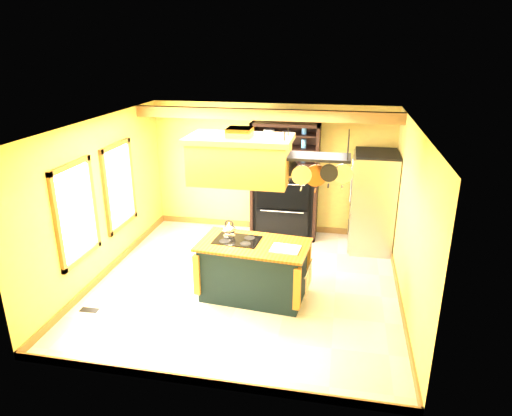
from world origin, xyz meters
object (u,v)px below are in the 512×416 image
(range_hood, at_px, (240,158))
(refrigerator, at_px, (372,204))
(kitchen_island, at_px, (254,270))
(pot_rack, at_px, (316,164))
(hutch, at_px, (285,193))

(range_hood, relative_size, refrigerator, 0.80)
(kitchen_island, relative_size, pot_rack, 1.72)
(pot_rack, xyz_separation_m, hutch, (-0.77, 2.59, -1.31))
(range_hood, height_order, pot_rack, same)
(range_hood, xyz_separation_m, pot_rack, (1.10, 0.01, -0.03))
(range_hood, bearing_deg, refrigerator, 47.35)
(kitchen_island, xyz_separation_m, range_hood, (-0.20, -0.00, 1.79))
(pot_rack, distance_m, hutch, 3.00)
(kitchen_island, distance_m, pot_rack, 1.98)
(refrigerator, bearing_deg, kitchen_island, -129.82)
(hutch, bearing_deg, range_hood, -97.39)
(kitchen_island, height_order, refrigerator, refrigerator)
(refrigerator, xyz_separation_m, hutch, (-1.74, 0.34, -0.00))
(hutch, bearing_deg, kitchen_island, -93.07)
(refrigerator, distance_m, hutch, 1.77)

